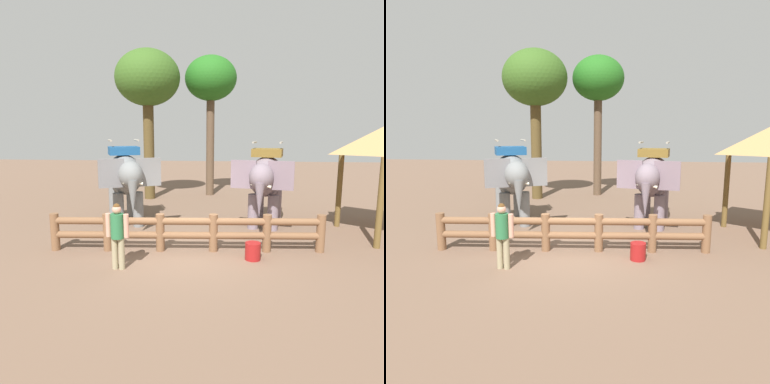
# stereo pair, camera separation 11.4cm
# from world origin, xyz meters

# --- Properties ---
(ground_plane) EXTENTS (60.00, 60.00, 0.00)m
(ground_plane) POSITION_xyz_m (0.00, 0.00, 0.00)
(ground_plane) COLOR brown
(log_fence) EXTENTS (7.59, 0.76, 1.05)m
(log_fence) POSITION_xyz_m (0.00, 0.10, 0.60)
(log_fence) COLOR brown
(log_fence) RESTS_ON ground
(elephant_near_left) EXTENTS (2.64, 3.57, 3.01)m
(elephant_near_left) POSITION_xyz_m (-2.51, 2.92, 1.69)
(elephant_near_left) COLOR slate
(elephant_near_left) RESTS_ON ground
(elephant_center) EXTENTS (2.16, 3.52, 2.95)m
(elephant_center) POSITION_xyz_m (2.45, 3.10, 1.66)
(elephant_center) COLOR slate
(elephant_center) RESTS_ON ground
(tourist_woman_in_black) EXTENTS (0.57, 0.34, 1.62)m
(tourist_woman_in_black) POSITION_xyz_m (-1.51, -1.35, 0.94)
(tourist_woman_in_black) COLOR #9B8F6C
(tourist_woman_in_black) RESTS_ON ground
(tree_far_left) EXTENTS (3.08, 3.08, 7.09)m
(tree_far_left) POSITION_xyz_m (-2.67, 7.69, 5.62)
(tree_far_left) COLOR brown
(tree_far_left) RESTS_ON ground
(tree_back_center) EXTENTS (2.59, 2.59, 7.00)m
(tree_back_center) POSITION_xyz_m (0.25, 8.98, 5.72)
(tree_back_center) COLOR brown
(tree_back_center) RESTS_ON ground
(feed_bucket) EXTENTS (0.40, 0.40, 0.46)m
(feed_bucket) POSITION_xyz_m (1.78, -0.41, 0.23)
(feed_bucket) COLOR maroon
(feed_bucket) RESTS_ON ground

